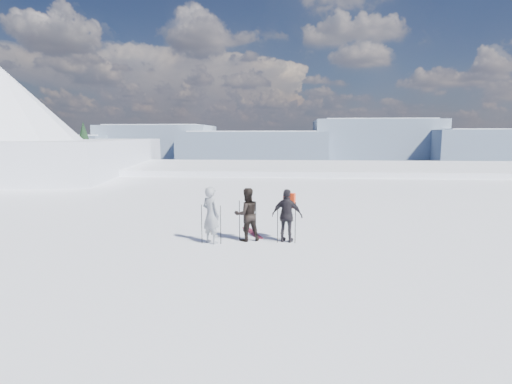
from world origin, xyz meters
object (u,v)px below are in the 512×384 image
Objects in this scene: skis_loose at (253,233)px; skier_dark at (247,214)px; skier_pack at (287,216)px; skier_grey at (211,215)px.

skier_dark is at bearing -95.19° from skis_loose.
skier_pack is 1.05× the size of skis_loose.
skis_loose is at bearing -26.27° from skier_pack.
skier_pack is at bearing 154.21° from skier_dark.
skier_grey is 1.05× the size of skier_dark.
skis_loose is (0.09, 1.00, -0.84)m from skier_dark.
skier_grey reaches higher than skis_loose.
skier_pack is at bearing -41.63° from skis_loose.
skis_loose is at bearing -118.09° from skier_dark.
skier_grey reaches higher than skier_dark.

